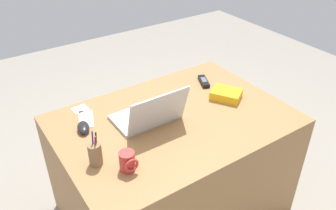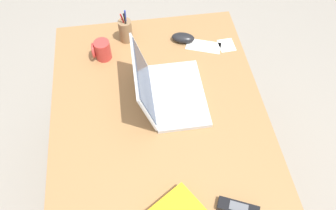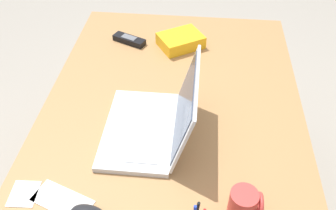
{
  "view_description": "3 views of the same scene",
  "coord_description": "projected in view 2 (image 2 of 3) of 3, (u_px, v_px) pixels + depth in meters",
  "views": [
    {
      "loc": [
        0.89,
        1.27,
        1.79
      ],
      "look_at": [
        0.03,
        -0.0,
        0.81
      ],
      "focal_mm": 37.05,
      "sensor_mm": 36.0,
      "label": 1
    },
    {
      "loc": [
        -0.71,
        0.07,
        1.86
      ],
      "look_at": [
        0.06,
        -0.04,
        0.75
      ],
      "focal_mm": 35.87,
      "sensor_mm": 36.0,
      "label": 2
    },
    {
      "loc": [
        0.93,
        0.08,
        1.57
      ],
      "look_at": [
        0.08,
        -0.01,
        0.79
      ],
      "focal_mm": 39.52,
      "sensor_mm": 36.0,
      "label": 3
    }
  ],
  "objects": [
    {
      "name": "ground_plane",
      "position": [
        163.0,
        189.0,
        1.94
      ],
      "size": [
        6.0,
        6.0,
        0.0
      ],
      "primitive_type": "plane",
      "color": "gray"
    },
    {
      "name": "desk",
      "position": [
        162.0,
        162.0,
        1.64
      ],
      "size": [
        1.26,
        0.88,
        0.71
      ],
      "primitive_type": "cube",
      "color": "#9E7042",
      "rests_on": "ground"
    },
    {
      "name": "laptop",
      "position": [
        167.0,
        90.0,
        1.39
      ],
      "size": [
        0.35,
        0.29,
        0.23
      ],
      "color": "silver",
      "rests_on": "desk"
    },
    {
      "name": "computer_mouse",
      "position": [
        183.0,
        38.0,
        1.6
      ],
      "size": [
        0.09,
        0.12,
        0.04
      ],
      "primitive_type": "ellipsoid",
      "rotation": [
        0.0,
        0.0,
        -0.3
      ],
      "color": "black",
      "rests_on": "desk"
    },
    {
      "name": "coffee_mug_white",
      "position": [
        102.0,
        50.0,
        1.52
      ],
      "size": [
        0.07,
        0.08,
        0.09
      ],
      "color": "#C63833",
      "rests_on": "desk"
    },
    {
      "name": "cordless_phone",
      "position": [
        238.0,
        208.0,
        1.14
      ],
      "size": [
        0.1,
        0.15,
        0.03
      ],
      "color": "black",
      "rests_on": "desk"
    },
    {
      "name": "pen_holder",
      "position": [
        126.0,
        31.0,
        1.58
      ],
      "size": [
        0.06,
        0.06,
        0.18
      ],
      "color": "olive",
      "rests_on": "desk"
    },
    {
      "name": "paper_note_near_laptop",
      "position": [
        227.0,
        45.0,
        1.6
      ],
      "size": [
        0.09,
        0.08,
        0.0
      ],
      "primitive_type": "cube",
      "rotation": [
        0.0,
        0.0,
        0.05
      ],
      "color": "white",
      "rests_on": "desk"
    },
    {
      "name": "paper_note_left",
      "position": [
        203.0,
        46.0,
        1.6
      ],
      "size": [
        0.13,
        0.18,
        0.0
      ],
      "primitive_type": "cube",
      "rotation": [
        0.0,
        0.0,
        -0.35
      ],
      "color": "white",
      "rests_on": "desk"
    }
  ]
}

